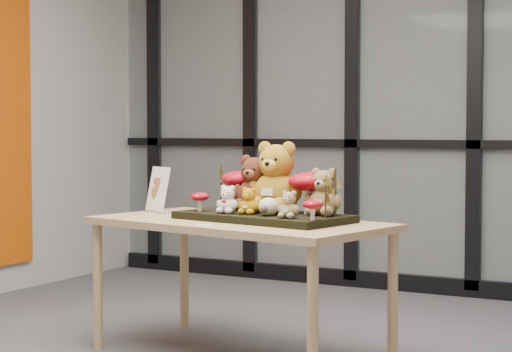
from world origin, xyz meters
The scene contains 22 objects.
room_shell centered at (0.00, 0.00, 1.68)m, with size 5.00×5.00×5.00m.
glass_partition centered at (0.00, 2.47, 1.42)m, with size 4.90×0.06×2.78m.
display_table centered at (-0.11, 0.22, 0.64)m, with size 1.61×1.02×0.70m.
diorama_tray centered at (0.01, 0.25, 0.72)m, with size 0.86×0.43×0.04m, color black.
bear_pooh_yellow centered at (0.03, 0.34, 0.94)m, with size 0.30×0.27×0.39m, color #A1711A, non-canonical shape.
bear_brown_medium centered at (-0.10, 0.36, 0.90)m, with size 0.24×0.22×0.31m, color #4D2012, non-canonical shape.
bear_tan_back centered at (0.32, 0.29, 0.87)m, with size 0.19×0.17×0.25m, color olive, non-canonical shape.
bear_small_yellow centered at (-0.03, 0.17, 0.81)m, with size 0.11×0.10×0.15m, color #B5780A, non-canonical shape.
bear_white_bow centered at (-0.14, 0.16, 0.82)m, with size 0.12×0.11×0.16m, color white, non-canonical shape.
bear_beige_small centered at (0.23, 0.09, 0.81)m, with size 0.11×0.10×0.14m, color tan, non-canonical shape.
plush_cream_hedgehog centered at (0.09, 0.15, 0.79)m, with size 0.07×0.07×0.10m, color silver, non-canonical shape.
mushroom_back_left centered at (-0.23, 0.44, 0.85)m, with size 0.20×0.20×0.22m, color #97040F, non-canonical shape.
mushroom_back_right centered at (0.23, 0.32, 0.85)m, with size 0.21×0.21×0.23m, color #97040F, non-canonical shape.
mushroom_front_left centered at (-0.33, 0.20, 0.79)m, with size 0.10×0.10×0.11m, color #97040F, non-canonical shape.
mushroom_front_right centered at (0.37, 0.06, 0.79)m, with size 0.09×0.09×0.10m, color #97040F, non-canonical shape.
sprig_green_far_left centered at (-0.35, 0.44, 0.85)m, with size 0.05×0.05×0.23m, color #1A340B, non-canonical shape.
sprig_green_mid_left centered at (-0.20, 0.46, 0.86)m, with size 0.05×0.05×0.23m, color #1A340B, non-canonical shape.
sprig_dry_far_right centered at (0.39, 0.28, 0.86)m, with size 0.05×0.05×0.23m, color brown, non-canonical shape.
sprig_dry_mid_right centered at (0.39, 0.16, 0.84)m, with size 0.05×0.05×0.20m, color brown, non-canonical shape.
sprig_green_centre centered at (-0.02, 0.43, 0.84)m, with size 0.05×0.05×0.21m, color #1A340B, non-canonical shape.
sign_holder centered at (-0.70, 0.35, 0.81)m, with size 0.18×0.13×0.25m.
label_card centered at (-0.13, -0.08, 0.70)m, with size 0.08×0.03×0.00m, color white.
Camera 1 is at (2.18, -3.78, 1.17)m, focal length 65.00 mm.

